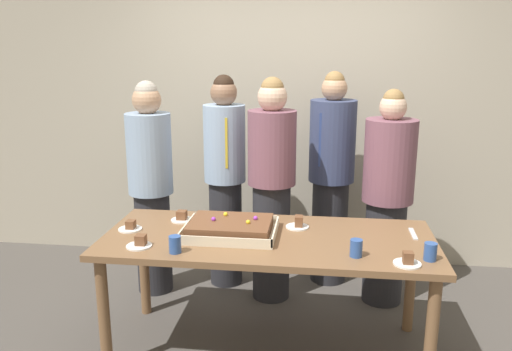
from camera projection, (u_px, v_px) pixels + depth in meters
ground_plane at (267, 348)px, 3.40m from camera, size 12.00×12.00×0.00m
interior_back_panel at (288, 95)px, 4.58m from camera, size 8.00×0.12×3.00m
party_table at (268, 249)px, 3.23m from camera, size 2.05×0.87×0.78m
sheet_cake at (231, 228)px, 3.24m from camera, size 0.57×0.44×0.11m
plated_slice_near_left at (408, 261)px, 2.79m from camera, size 0.15×0.15×0.07m
plated_slice_near_right at (130, 227)px, 3.33m from camera, size 0.15×0.15×0.06m
plated_slice_far_left at (298, 224)px, 3.37m from camera, size 0.15×0.15×0.08m
plated_slice_far_right at (182, 217)px, 3.50m from camera, size 0.15×0.15×0.07m
plated_slice_center_front at (140, 243)px, 3.05m from camera, size 0.15×0.15×0.07m
drink_cup_nearest at (430, 252)px, 2.85m from camera, size 0.07×0.07×0.10m
drink_cup_middle at (175, 244)px, 2.95m from camera, size 0.07×0.07×0.10m
drink_cup_far_end at (356, 248)px, 2.90m from camera, size 0.07×0.07×0.10m
cake_server_utensil at (413, 234)px, 3.25m from camera, size 0.03×0.20×0.01m
person_serving_front at (151, 185)px, 4.02m from camera, size 0.34×0.34×1.68m
person_green_shirt_behind at (387, 197)px, 3.85m from camera, size 0.38×0.38×1.63m
person_striped_tie_right at (331, 177)px, 4.20m from camera, size 0.37×0.37×1.74m
person_far_right_suit at (225, 178)px, 4.15m from camera, size 0.33×0.33×1.71m
person_left_edge_reaching at (272, 188)px, 3.90m from camera, size 0.36×0.36×1.71m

